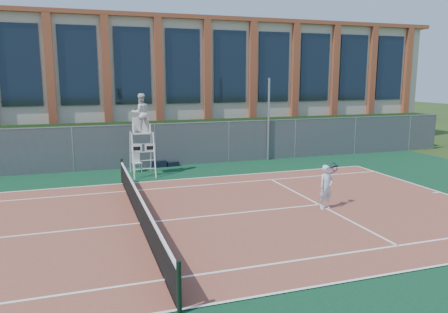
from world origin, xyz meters
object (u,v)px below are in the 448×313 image
object	(u,v)px
steel_pole	(268,120)
plastic_chair	(136,161)
umpire_chair	(141,115)
tennis_player	(326,187)

from	to	relation	value
steel_pole	plastic_chair	bearing A→B (deg)	-174.04
umpire_chair	tennis_player	world-z (taller)	umpire_chair
plastic_chair	umpire_chair	bearing A→B (deg)	-79.19
steel_pole	umpire_chair	size ratio (longest dim) A/B	1.17
tennis_player	umpire_chair	bearing A→B (deg)	125.03
steel_pole	tennis_player	world-z (taller)	steel_pole
plastic_chair	tennis_player	bearing A→B (deg)	-57.08
steel_pole	umpire_chair	world-z (taller)	steel_pole
plastic_chair	tennis_player	xyz separation A→B (m)	(5.45, -8.41, 0.29)
umpire_chair	plastic_chair	size ratio (longest dim) A/B	4.42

